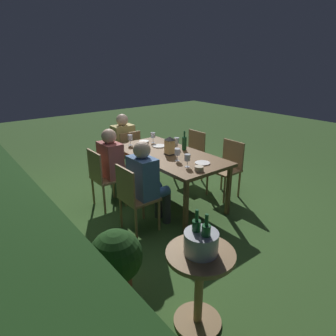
# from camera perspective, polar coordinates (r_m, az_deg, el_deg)

# --- Properties ---
(ground_plane) EXTENTS (16.00, 16.00, 0.00)m
(ground_plane) POSITION_cam_1_polar(r_m,az_deg,el_deg) (4.59, -0.00, -6.19)
(ground_plane) COLOR #385B28
(dining_table) EXTENTS (1.83, 0.92, 0.76)m
(dining_table) POSITION_cam_1_polar(r_m,az_deg,el_deg) (4.32, -0.00, 2.13)
(dining_table) COLOR brown
(dining_table) RESTS_ON ground
(chair_side_left_b) EXTENTS (0.42, 0.40, 0.87)m
(chair_side_left_b) POSITION_cam_1_polar(r_m,az_deg,el_deg) (5.22, 4.55, 2.83)
(chair_side_left_b) COLOR #937047
(chair_side_left_b) RESTS_ON ground
(chair_head_far) EXTENTS (0.40, 0.42, 0.87)m
(chair_head_far) POSITION_cam_1_polar(r_m,az_deg,el_deg) (5.31, -7.81, 3.03)
(chair_head_far) COLOR #937047
(chair_head_far) RESTS_ON ground
(person_in_mustard) EXTENTS (0.48, 0.38, 1.15)m
(person_in_mustard) POSITION_cam_1_polar(r_m,az_deg,el_deg) (5.43, -8.95, 5.03)
(person_in_mustard) COLOR tan
(person_in_mustard) RESTS_ON ground
(chair_side_left_a) EXTENTS (0.42, 0.40, 0.87)m
(chair_side_left_a) POSITION_cam_1_polar(r_m,az_deg,el_deg) (4.68, 11.38, 0.38)
(chair_side_left_a) COLOR #937047
(chair_side_left_a) RESTS_ON ground
(chair_side_right_a) EXTENTS (0.42, 0.40, 0.87)m
(chair_side_right_a) POSITION_cam_1_polar(r_m,az_deg,el_deg) (3.64, -6.55, -5.34)
(chair_side_right_a) COLOR #937047
(chair_side_right_a) RESTS_ON ground
(person_in_blue) EXTENTS (0.38, 0.47, 1.15)m
(person_in_blue) POSITION_cam_1_polar(r_m,az_deg,el_deg) (3.67, -4.06, -2.41)
(person_in_blue) COLOR #426699
(person_in_blue) RESTS_ON ground
(chair_side_right_b) EXTENTS (0.42, 0.40, 0.87)m
(chair_side_right_b) POSITION_cam_1_polar(r_m,az_deg,el_deg) (4.31, -12.38, -1.49)
(chair_side_right_b) COLOR #937047
(chair_side_right_b) RESTS_ON ground
(person_in_rust) EXTENTS (0.38, 0.47, 1.15)m
(person_in_rust) POSITION_cam_1_polar(r_m,az_deg,el_deg) (4.34, -10.22, 0.96)
(person_in_rust) COLOR #9E4C47
(person_in_rust) RESTS_ON ground
(lantern_centerpiece) EXTENTS (0.15, 0.15, 0.27)m
(lantern_centerpiece) POSITION_cam_1_polar(r_m,az_deg,el_deg) (4.22, 0.31, 4.55)
(lantern_centerpiece) COLOR black
(lantern_centerpiece) RESTS_ON dining_table
(green_bottle_on_table) EXTENTS (0.07, 0.07, 0.29)m
(green_bottle_on_table) POSITION_cam_1_polar(r_m,az_deg,el_deg) (4.45, 3.16, 4.83)
(green_bottle_on_table) COLOR #144723
(green_bottle_on_table) RESTS_ON dining_table
(wine_glass_a) EXTENTS (0.08, 0.08, 0.17)m
(wine_glass_a) POSITION_cam_1_polar(r_m,az_deg,el_deg) (4.52, 1.68, 5.23)
(wine_glass_a) COLOR silver
(wine_glass_a) RESTS_ON dining_table
(wine_glass_b) EXTENTS (0.08, 0.08, 0.17)m
(wine_glass_b) POSITION_cam_1_polar(r_m,az_deg,el_deg) (3.97, 1.82, 3.02)
(wine_glass_b) COLOR silver
(wine_glass_b) RESTS_ON dining_table
(wine_glass_c) EXTENTS (0.08, 0.08, 0.17)m
(wine_glass_c) POSITION_cam_1_polar(r_m,az_deg,el_deg) (3.75, 3.76, 1.91)
(wine_glass_c) COLOR silver
(wine_glass_c) RESTS_ON dining_table
(wine_glass_d) EXTENTS (0.08, 0.08, 0.17)m
(wine_glass_d) POSITION_cam_1_polar(r_m,az_deg,el_deg) (4.73, -7.32, 5.76)
(wine_glass_d) COLOR silver
(wine_glass_d) RESTS_ON dining_table
(wine_glass_e) EXTENTS (0.08, 0.08, 0.17)m
(wine_glass_e) POSITION_cam_1_polar(r_m,az_deg,el_deg) (4.84, -2.93, 6.24)
(wine_glass_e) COLOR silver
(wine_glass_e) RESTS_ON dining_table
(plate_a) EXTENTS (0.21, 0.21, 0.01)m
(plate_a) POSITION_cam_1_polar(r_m,az_deg,el_deg) (4.65, -1.73, 4.26)
(plate_a) COLOR white
(plate_a) RESTS_ON dining_table
(plate_b) EXTENTS (0.20, 0.20, 0.01)m
(plate_b) POSITION_cam_1_polar(r_m,az_deg,el_deg) (3.92, 6.67, 0.96)
(plate_b) COLOR white
(plate_b) RESTS_ON dining_table
(plate_c) EXTENTS (0.22, 0.22, 0.01)m
(plate_c) POSITION_cam_1_polar(r_m,az_deg,el_deg) (4.56, -4.99, 3.86)
(plate_c) COLOR white
(plate_c) RESTS_ON dining_table
(bowl_olives) EXTENTS (0.13, 0.13, 0.04)m
(bowl_olives) POSITION_cam_1_polar(r_m,az_deg,el_deg) (4.72, 1.10, 4.70)
(bowl_olives) COLOR #BCAD8E
(bowl_olives) RESTS_ON dining_table
(bowl_bread) EXTENTS (0.15, 0.15, 0.06)m
(bowl_bread) POSITION_cam_1_polar(r_m,az_deg,el_deg) (4.79, -4.63, 4.95)
(bowl_bread) COLOR silver
(bowl_bread) RESTS_ON dining_table
(bowl_salad) EXTENTS (0.11, 0.11, 0.06)m
(bowl_salad) POSITION_cam_1_polar(r_m,az_deg,el_deg) (3.65, 6.02, -0.09)
(bowl_salad) COLOR #BCAD8E
(bowl_salad) RESTS_ON dining_table
(side_table) EXTENTS (0.53, 0.53, 0.70)m
(side_table) POSITION_cam_1_polar(r_m,az_deg,el_deg) (2.47, 6.08, -20.23)
(side_table) COLOR #937047
(side_table) RESTS_ON ground
(ice_bucket) EXTENTS (0.26, 0.26, 0.34)m
(ice_bucket) POSITION_cam_1_polar(r_m,az_deg,el_deg) (2.26, 6.40, -13.78)
(ice_bucket) COLOR #B2B7BF
(ice_bucket) RESTS_ON side_table
(potted_plant_corner) EXTENTS (0.48, 0.48, 0.68)m
(potted_plant_corner) POSITION_cam_1_polar(r_m,az_deg,el_deg) (2.76, -9.99, -17.09)
(potted_plant_corner) COLOR brown
(potted_plant_corner) RESTS_ON ground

